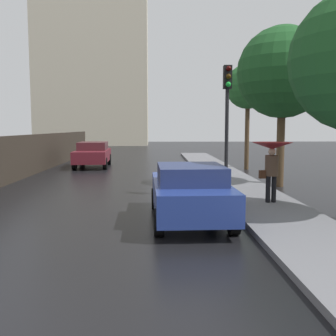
% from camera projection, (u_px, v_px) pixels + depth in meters
% --- Properties ---
extents(car_blue_near_kerb, '(1.97, 4.26, 1.43)m').
position_uv_depth(car_blue_near_kerb, '(190.00, 192.00, 9.79)').
color(car_blue_near_kerb, navy).
rests_on(car_blue_near_kerb, ground).
extents(car_maroon_mid_road, '(2.07, 4.47, 1.47)m').
position_uv_depth(car_maroon_mid_road, '(93.00, 154.00, 23.13)').
color(car_maroon_mid_road, maroon).
rests_on(car_maroon_mid_road, ground).
extents(pedestrian_with_umbrella_near, '(1.18, 1.18, 1.78)m').
position_uv_depth(pedestrian_with_umbrella_near, '(272.00, 154.00, 11.40)').
color(pedestrian_with_umbrella_near, black).
rests_on(pedestrian_with_umbrella_near, sidewalk_strip).
extents(traffic_light, '(0.26, 0.39, 4.22)m').
position_uv_depth(traffic_light, '(227.00, 105.00, 12.74)').
color(traffic_light, black).
rests_on(traffic_light, sidewalk_strip).
extents(street_tree_near, '(2.46, 2.46, 5.82)m').
position_uv_depth(street_tree_near, '(248.00, 87.00, 21.38)').
color(street_tree_near, '#4C3823').
rests_on(street_tree_near, ground).
extents(street_tree_far, '(3.54, 3.54, 6.25)m').
position_uv_depth(street_tree_far, '(283.00, 73.00, 15.09)').
color(street_tree_far, '#4C3823').
rests_on(street_tree_far, ground).
extents(distant_tower, '(14.40, 6.83, 35.63)m').
position_uv_depth(distant_tower, '(92.00, 20.00, 50.38)').
color(distant_tower, beige).
rests_on(distant_tower, ground).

